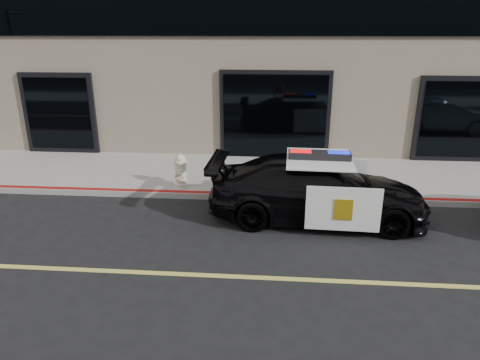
{
  "coord_description": "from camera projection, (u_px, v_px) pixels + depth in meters",
  "views": [
    {
      "loc": [
        -1.01,
        -6.38,
        4.06
      ],
      "look_at": [
        -1.7,
        2.2,
        1.0
      ],
      "focal_mm": 32.0,
      "sensor_mm": 36.0,
      "label": 1
    }
  ],
  "objects": [
    {
      "name": "police_car",
      "position": [
        317.0,
        189.0,
        9.46
      ],
      "size": [
        2.4,
        4.93,
        1.57
      ],
      "color": "black",
      "rests_on": "ground"
    },
    {
      "name": "sidewalk_n",
      "position": [
        308.0,
        177.0,
        12.18
      ],
      "size": [
        60.0,
        3.5,
        0.15
      ],
      "primitive_type": "cube",
      "color": "gray",
      "rests_on": "ground"
    },
    {
      "name": "fire_hydrant",
      "position": [
        181.0,
        171.0,
        11.07
      ],
      "size": [
        0.4,
        0.55,
        0.88
      ],
      "color": "beige",
      "rests_on": "sidewalk_n"
    },
    {
      "name": "ground",
      "position": [
        329.0,
        281.0,
        7.28
      ],
      "size": [
        120.0,
        120.0,
        0.0
      ],
      "primitive_type": "plane",
      "color": "black",
      "rests_on": "ground"
    }
  ]
}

